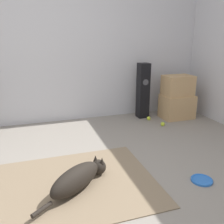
{
  "coord_description": "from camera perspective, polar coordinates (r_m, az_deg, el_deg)",
  "views": [
    {
      "loc": [
        -0.39,
        -2.08,
        1.42
      ],
      "look_at": [
        0.58,
        0.89,
        0.45
      ],
      "focal_mm": 40.0,
      "sensor_mm": 36.0,
      "label": 1
    }
  ],
  "objects": [
    {
      "name": "area_rug",
      "position": [
        2.59,
        -10.39,
        -16.2
      ],
      "size": [
        1.75,
        1.28,
        0.01
      ],
      "color": "#847056",
      "rests_on": "ground_plane"
    },
    {
      "name": "tennis_ball_near_speaker",
      "position": [
        4.14,
        11.51,
        -2.71
      ],
      "size": [
        0.07,
        0.07,
        0.07
      ],
      "color": "#C6E033",
      "rests_on": "ground_plane"
    },
    {
      "name": "dog",
      "position": [
        2.46,
        -7.65,
        -14.67
      ],
      "size": [
        0.77,
        0.62,
        0.24
      ],
      "color": "black",
      "rests_on": "area_rug"
    },
    {
      "name": "cardboard_box_lower",
      "position": [
        4.56,
        14.61,
        1.21
      ],
      "size": [
        0.55,
        0.39,
        0.41
      ],
      "color": "tan",
      "rests_on": "ground_plane"
    },
    {
      "name": "tennis_ball_by_boxes",
      "position": [
        4.37,
        8.38,
        -1.44
      ],
      "size": [
        0.07,
        0.07,
        0.07
      ],
      "color": "#C6E033",
      "rests_on": "ground_plane"
    },
    {
      "name": "frisbee",
      "position": [
        2.77,
        19.84,
        -14.4
      ],
      "size": [
        0.22,
        0.22,
        0.03
      ],
      "color": "blue",
      "rests_on": "ground_plane"
    },
    {
      "name": "ground_plane",
      "position": [
        2.55,
        -6.54,
        -16.71
      ],
      "size": [
        12.0,
        12.0,
        0.0
      ],
      "primitive_type": "plane",
      "color": "gray"
    },
    {
      "name": "floor_speaker",
      "position": [
        4.42,
        7.09,
        4.83
      ],
      "size": [
        0.18,
        0.19,
        0.96
      ],
      "color": "black",
      "rests_on": "ground_plane"
    },
    {
      "name": "wall_back",
      "position": [
        4.2,
        -13.29,
        14.82
      ],
      "size": [
        8.0,
        0.06,
        2.55
      ],
      "color": "silver",
      "rests_on": "ground_plane"
    },
    {
      "name": "cardboard_box_upper",
      "position": [
        4.48,
        14.82,
        5.88
      ],
      "size": [
        0.49,
        0.35,
        0.35
      ],
      "color": "tan",
      "rests_on": "cardboard_box_lower"
    }
  ]
}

